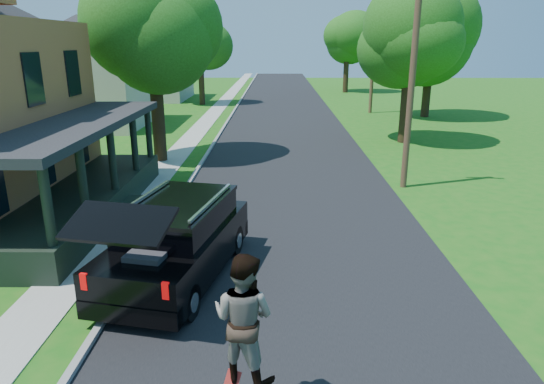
{
  "coord_description": "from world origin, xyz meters",
  "views": [
    {
      "loc": [
        -0.51,
        -9.1,
        5.5
      ],
      "look_at": [
        -0.63,
        3.0,
        1.74
      ],
      "focal_mm": 32.0,
      "sensor_mm": 36.0,
      "label": 1
    }
  ],
  "objects_px": {
    "black_suv": "(177,241)",
    "skateboarder": "(243,318)",
    "tree_right_near": "(411,33)",
    "utility_pole_near": "(413,74)"
  },
  "relations": [
    {
      "from": "black_suv",
      "to": "skateboarder",
      "type": "relative_size",
      "value": 2.8
    },
    {
      "from": "black_suv",
      "to": "skateboarder",
      "type": "bearing_deg",
      "value": -54.52
    },
    {
      "from": "black_suv",
      "to": "skateboarder",
      "type": "xyz_separation_m",
      "value": [
        1.89,
        -4.29,
        0.59
      ]
    },
    {
      "from": "black_suv",
      "to": "tree_right_near",
      "type": "xyz_separation_m",
      "value": [
        9.55,
        16.81,
        4.95
      ]
    },
    {
      "from": "black_suv",
      "to": "utility_pole_near",
      "type": "xyz_separation_m",
      "value": [
        7.39,
        7.82,
        3.38
      ]
    },
    {
      "from": "skateboarder",
      "to": "black_suv",
      "type": "bearing_deg",
      "value": -41.43
    },
    {
      "from": "skateboarder",
      "to": "utility_pole_near",
      "type": "relative_size",
      "value": 0.24
    },
    {
      "from": "skateboarder",
      "to": "utility_pole_near",
      "type": "xyz_separation_m",
      "value": [
        5.5,
        12.11,
        2.79
      ]
    },
    {
      "from": "black_suv",
      "to": "utility_pole_near",
      "type": "distance_m",
      "value": 11.28
    },
    {
      "from": "black_suv",
      "to": "utility_pole_near",
      "type": "height_order",
      "value": "utility_pole_near"
    }
  ]
}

